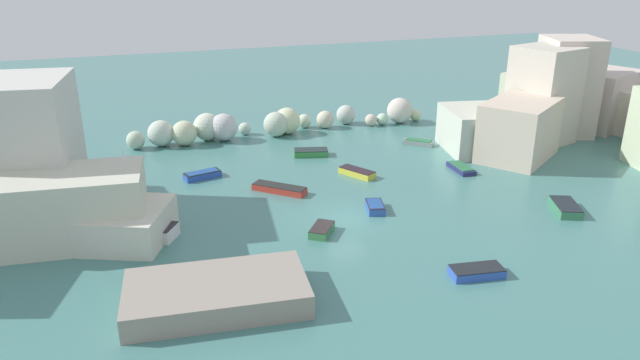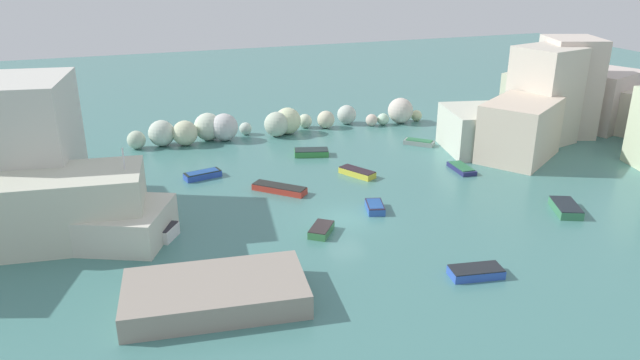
{
  "view_description": "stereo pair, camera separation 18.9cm",
  "coord_description": "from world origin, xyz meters",
  "px_view_note": "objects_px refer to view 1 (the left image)",
  "views": [
    {
      "loc": [
        -14.74,
        -35.44,
        17.78
      ],
      "look_at": [
        0.0,
        5.47,
        1.0
      ],
      "focal_mm": 33.43,
      "sensor_mm": 36.0,
      "label": 1
    },
    {
      "loc": [
        -14.56,
        -35.5,
        17.78
      ],
      "look_at": [
        0.0,
        5.47,
        1.0
      ],
      "focal_mm": 33.43,
      "sensor_mm": 36.0,
      "label": 2
    }
  ],
  "objects_px": {
    "moored_boat_2": "(357,172)",
    "moored_boat_6": "(311,152)",
    "stone_dock": "(217,293)",
    "moored_boat_11": "(418,142)",
    "moored_boat_0": "(566,207)",
    "moored_boat_5": "(375,207)",
    "moored_boat_7": "(477,272)",
    "moored_boat_4": "(133,229)",
    "moored_boat_10": "(461,168)",
    "moored_boat_3": "(202,175)",
    "moored_boat_8": "(105,195)",
    "moored_boat_1": "(322,230)",
    "moored_boat_9": "(279,189)"
  },
  "relations": [
    {
      "from": "moored_boat_10",
      "to": "moored_boat_0",
      "type": "bearing_deg",
      "value": -162.87
    },
    {
      "from": "moored_boat_8",
      "to": "moored_boat_2",
      "type": "bearing_deg",
      "value": -150.2
    },
    {
      "from": "moored_boat_2",
      "to": "moored_boat_6",
      "type": "height_order",
      "value": "moored_boat_6"
    },
    {
      "from": "moored_boat_6",
      "to": "moored_boat_0",
      "type": "bearing_deg",
      "value": -38.34
    },
    {
      "from": "moored_boat_1",
      "to": "moored_boat_5",
      "type": "relative_size",
      "value": 1.04
    },
    {
      "from": "moored_boat_5",
      "to": "moored_boat_7",
      "type": "bearing_deg",
      "value": -155.58
    },
    {
      "from": "moored_boat_2",
      "to": "moored_boat_8",
      "type": "distance_m",
      "value": 20.26
    },
    {
      "from": "stone_dock",
      "to": "moored_boat_11",
      "type": "xyz_separation_m",
      "value": [
        23.86,
        21.43,
        -0.44
      ]
    },
    {
      "from": "moored_boat_1",
      "to": "moored_boat_10",
      "type": "height_order",
      "value": "moored_boat_1"
    },
    {
      "from": "moored_boat_0",
      "to": "moored_boat_4",
      "type": "xyz_separation_m",
      "value": [
        -29.91,
        6.7,
        0.15
      ]
    },
    {
      "from": "moored_boat_9",
      "to": "moored_boat_10",
      "type": "height_order",
      "value": "moored_boat_9"
    },
    {
      "from": "moored_boat_1",
      "to": "moored_boat_2",
      "type": "distance_m",
      "value": 11.49
    },
    {
      "from": "stone_dock",
      "to": "moored_boat_11",
      "type": "bearing_deg",
      "value": 41.94
    },
    {
      "from": "moored_boat_6",
      "to": "moored_boat_7",
      "type": "xyz_separation_m",
      "value": [
        1.98,
        -24.01,
        -0.02
      ]
    },
    {
      "from": "moored_boat_2",
      "to": "stone_dock",
      "type": "bearing_deg",
      "value": -72.34
    },
    {
      "from": "moored_boat_1",
      "to": "moored_boat_4",
      "type": "bearing_deg",
      "value": -72.22
    },
    {
      "from": "moored_boat_11",
      "to": "moored_boat_0",
      "type": "bearing_deg",
      "value": -38.54
    },
    {
      "from": "moored_boat_3",
      "to": "moored_boat_10",
      "type": "distance_m",
      "value": 22.14
    },
    {
      "from": "moored_boat_3",
      "to": "moored_boat_4",
      "type": "bearing_deg",
      "value": -136.23
    },
    {
      "from": "stone_dock",
      "to": "moored_boat_4",
      "type": "xyz_separation_m",
      "value": [
        -3.73,
        10.25,
        -0.22
      ]
    },
    {
      "from": "moored_boat_4",
      "to": "moored_boat_5",
      "type": "distance_m",
      "value": 17.03
    },
    {
      "from": "moored_boat_0",
      "to": "moored_boat_7",
      "type": "bearing_deg",
      "value": 140.23
    },
    {
      "from": "moored_boat_8",
      "to": "moored_boat_10",
      "type": "relative_size",
      "value": 0.99
    },
    {
      "from": "moored_boat_10",
      "to": "moored_boat_6",
      "type": "bearing_deg",
      "value": 57.16
    },
    {
      "from": "moored_boat_10",
      "to": "moored_boat_7",
      "type": "bearing_deg",
      "value": 154.43
    },
    {
      "from": "moored_boat_2",
      "to": "moored_boat_11",
      "type": "height_order",
      "value": "moored_boat_2"
    },
    {
      "from": "moored_boat_2",
      "to": "moored_boat_3",
      "type": "height_order",
      "value": "moored_boat_3"
    },
    {
      "from": "moored_boat_5",
      "to": "moored_boat_7",
      "type": "distance_m",
      "value": 10.71
    },
    {
      "from": "moored_boat_7",
      "to": "moored_boat_11",
      "type": "height_order",
      "value": "moored_boat_7"
    },
    {
      "from": "moored_boat_5",
      "to": "moored_boat_11",
      "type": "height_order",
      "value": "moored_boat_5"
    },
    {
      "from": "stone_dock",
      "to": "moored_boat_2",
      "type": "distance_m",
      "value": 21.49
    },
    {
      "from": "moored_boat_5",
      "to": "moored_boat_8",
      "type": "distance_m",
      "value": 20.64
    },
    {
      "from": "moored_boat_6",
      "to": "moored_boat_7",
      "type": "distance_m",
      "value": 24.09
    },
    {
      "from": "moored_boat_1",
      "to": "moored_boat_7",
      "type": "bearing_deg",
      "value": 75.2
    },
    {
      "from": "moored_boat_0",
      "to": "moored_boat_9",
      "type": "bearing_deg",
      "value": 83.55
    },
    {
      "from": "moored_boat_4",
      "to": "moored_boat_5",
      "type": "xyz_separation_m",
      "value": [
        16.93,
        -1.82,
        -0.17
      ]
    },
    {
      "from": "moored_boat_5",
      "to": "moored_boat_11",
      "type": "xyz_separation_m",
      "value": [
        10.66,
        13.0,
        -0.06
      ]
    },
    {
      "from": "moored_boat_0",
      "to": "moored_boat_7",
      "type": "relative_size",
      "value": 1.07
    },
    {
      "from": "moored_boat_4",
      "to": "moored_boat_6",
      "type": "relative_size",
      "value": 1.79
    },
    {
      "from": "moored_boat_3",
      "to": "moored_boat_5",
      "type": "distance_m",
      "value": 15.37
    },
    {
      "from": "stone_dock",
      "to": "moored_boat_7",
      "type": "xyz_separation_m",
      "value": [
        14.84,
        -2.15,
        -0.4
      ]
    },
    {
      "from": "moored_boat_8",
      "to": "moored_boat_7",
      "type": "bearing_deg",
      "value": 171.0
    },
    {
      "from": "moored_boat_1",
      "to": "moored_boat_6",
      "type": "xyz_separation_m",
      "value": [
        4.64,
        15.7,
        0.02
      ]
    },
    {
      "from": "moored_boat_0",
      "to": "moored_boat_4",
      "type": "distance_m",
      "value": 30.65
    },
    {
      "from": "moored_boat_4",
      "to": "moored_boat_10",
      "type": "height_order",
      "value": "moored_boat_4"
    },
    {
      "from": "moored_boat_4",
      "to": "moored_boat_7",
      "type": "distance_m",
      "value": 22.33
    },
    {
      "from": "moored_boat_6",
      "to": "moored_boat_10",
      "type": "xyz_separation_m",
      "value": [
        10.94,
        -8.18,
        -0.09
      ]
    },
    {
      "from": "moored_boat_6",
      "to": "moored_boat_8",
      "type": "height_order",
      "value": "moored_boat_6"
    },
    {
      "from": "moored_boat_7",
      "to": "moored_boat_9",
      "type": "bearing_deg",
      "value": -57.09
    },
    {
      "from": "stone_dock",
      "to": "moored_boat_0",
      "type": "relative_size",
      "value": 2.75
    }
  ]
}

